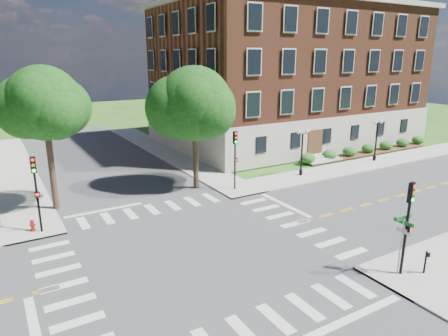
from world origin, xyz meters
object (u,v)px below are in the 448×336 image
twin_lamp_west (302,149)px  traffic_signal_ne (235,153)px  twin_lamp_east (376,138)px  traffic_signal_nw (36,185)px  fire_hydrant (32,226)px  traffic_signal_se (408,217)px  push_button_post (426,261)px  street_sign_pole (402,233)px

twin_lamp_west → traffic_signal_ne: bearing=-177.5°
traffic_signal_ne → twin_lamp_east: 17.50m
traffic_signal_nw → fire_hydrant: bearing=140.9°
traffic_signal_se → fire_hydrant: (-15.33, 14.99, -2.72)m
traffic_signal_ne → twin_lamp_east: bearing=1.4°
twin_lamp_west → push_button_post: 17.54m
push_button_post → traffic_signal_ne: bearing=94.2°
traffic_signal_nw → twin_lamp_west: size_ratio=1.13×
push_button_post → fire_hydrant: 22.60m
traffic_signal_ne → twin_lamp_east: traffic_signal_ne is taller
street_sign_pole → twin_lamp_east: bearing=42.1°
twin_lamp_west → street_sign_pole: (-7.30, -15.64, -0.21)m
traffic_signal_se → traffic_signal_ne: same height
fire_hydrant → street_sign_pole: bearing=-44.3°
street_sign_pole → fire_hydrant: street_sign_pole is taller
traffic_signal_ne → push_button_post: 16.24m
traffic_signal_nw → street_sign_pole: (14.76, -14.48, -0.88)m
fire_hydrant → push_button_post: bearing=-43.5°
traffic_signal_nw → traffic_signal_ne: bearing=3.2°
traffic_signal_ne → twin_lamp_west: bearing=2.5°
traffic_signal_se → street_sign_pole: size_ratio=1.55×
twin_lamp_west → twin_lamp_east: bearing=0.6°
traffic_signal_nw → twin_lamp_east: size_ratio=1.13×
traffic_signal_nw → twin_lamp_west: 22.10m
traffic_signal_se → twin_lamp_east: (17.34, 15.87, -0.66)m
traffic_signal_nw → push_button_post: traffic_signal_nw is taller
traffic_signal_nw → twin_lamp_east: (32.20, 1.26, -0.66)m
twin_lamp_east → street_sign_pole: twin_lamp_east is taller
traffic_signal_nw → street_sign_pole: 20.70m
fire_hydrant → traffic_signal_se: bearing=-44.4°
push_button_post → traffic_signal_nw: bearing=136.3°
twin_lamp_east → traffic_signal_nw: bearing=-177.8°
street_sign_pole → twin_lamp_west: bearing=65.0°
twin_lamp_west → fire_hydrant: size_ratio=5.64×
street_sign_pole → fire_hydrant: bearing=135.7°
traffic_signal_se → traffic_signal_nw: same height
street_sign_pole → traffic_signal_nw: bearing=135.6°
traffic_signal_se → twin_lamp_west: bearing=65.5°
traffic_signal_se → push_button_post: (1.05, -0.58, -2.39)m
twin_lamp_east → fire_hydrant: (-32.67, -0.88, -2.06)m
twin_lamp_east → push_button_post: twin_lamp_east is taller
street_sign_pole → traffic_signal_ne: bearing=90.1°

